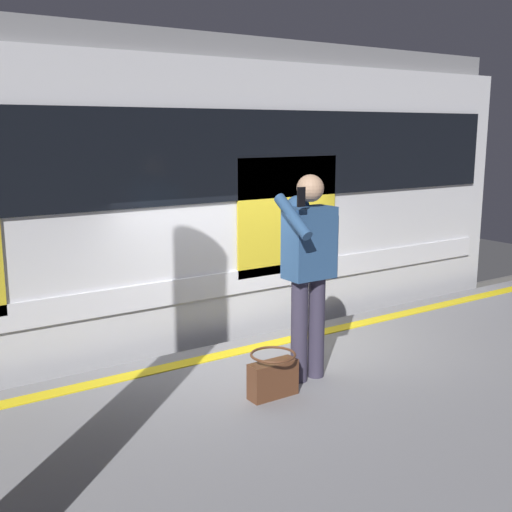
% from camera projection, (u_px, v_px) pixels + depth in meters
% --- Properties ---
extents(ground_plane, '(24.58, 24.58, 0.00)m').
position_uv_depth(ground_plane, '(245.00, 437.00, 6.58)').
color(ground_plane, '#3D3D3F').
extents(platform, '(16.39, 4.16, 1.08)m').
position_uv_depth(platform, '(394.00, 480.00, 4.78)').
color(platform, gray).
rests_on(platform, ground).
extents(safety_line, '(16.06, 0.16, 0.01)m').
position_uv_depth(safety_line, '(261.00, 346.00, 6.12)').
color(safety_line, yellow).
rests_on(safety_line, platform).
extents(track_rail_near, '(21.30, 0.08, 0.16)m').
position_uv_depth(track_rail_near, '(195.00, 394.00, 7.46)').
color(track_rail_near, slate).
rests_on(track_rail_near, ground).
extents(track_rail_far, '(21.30, 0.08, 0.16)m').
position_uv_depth(track_rail_far, '(144.00, 358.00, 8.63)').
color(track_rail_far, slate).
rests_on(track_rail_far, ground).
extents(train_carriage, '(10.15, 3.10, 3.90)m').
position_uv_depth(train_carriage, '(76.00, 190.00, 6.99)').
color(train_carriage, silver).
rests_on(train_carriage, ground).
extents(passenger, '(0.57, 0.55, 1.71)m').
position_uv_depth(passenger, '(309.00, 260.00, 5.15)').
color(passenger, '#383347').
rests_on(passenger, platform).
extents(handbag, '(0.40, 0.36, 0.36)m').
position_uv_depth(handbag, '(273.00, 376.00, 4.94)').
color(handbag, '#59331E').
rests_on(handbag, platform).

